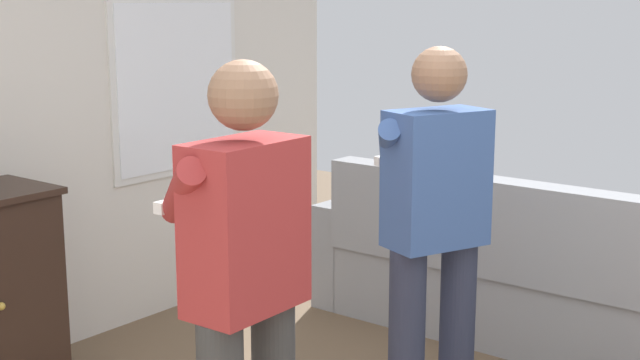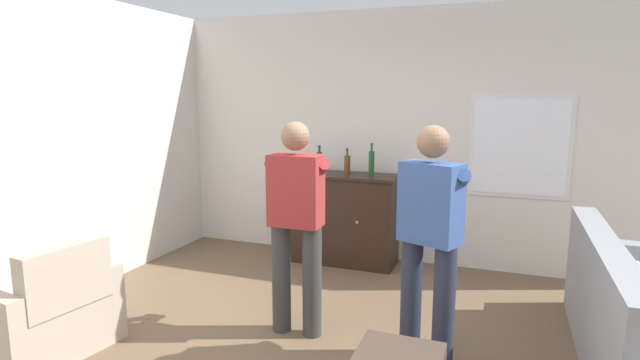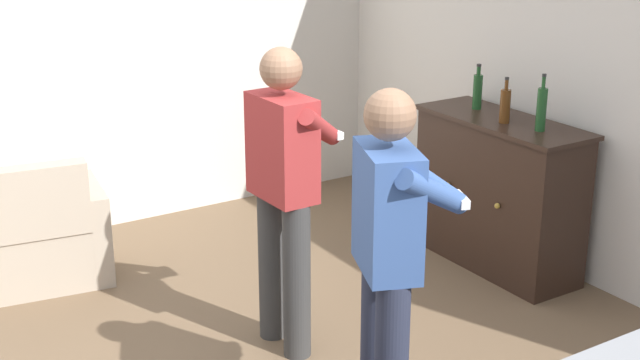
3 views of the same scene
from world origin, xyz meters
The scene contains 3 objects.
couch centered at (1.93, 0.67, 0.35)m, with size 0.57×2.53×0.94m.
person_standing_left centered at (-0.35, 0.56, 0.94)m, with size 0.56×0.48×1.68m.
person_standing_right centered at (0.68, 0.48, 0.94)m, with size 0.52×0.52×1.68m.
Camera 1 is at (-2.35, -1.32, 1.86)m, focal length 50.00 mm.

